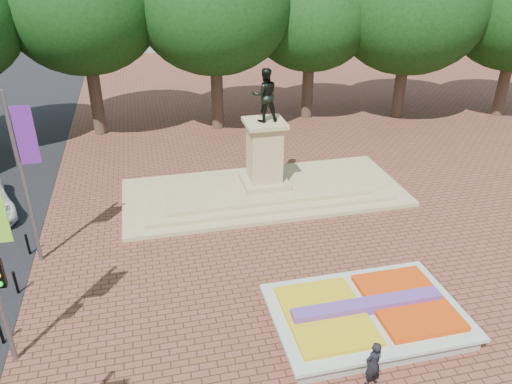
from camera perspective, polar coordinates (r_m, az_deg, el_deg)
The scene contains 5 objects.
ground at distance 18.88m, azimuth 7.01°, elevation -11.17°, with size 90.00×90.00×0.00m, color brown.
flower_bed at distance 17.58m, azimuth 12.57°, elevation -13.47°, with size 6.30×4.30×0.91m.
monument at distance 24.93m, azimuth 0.95°, elevation 1.54°, with size 14.00×6.00×6.40m.
tree_row_back at distance 33.13m, azimuth 0.69°, elevation 18.47°, with size 44.80×8.80×10.43m.
pedestrian at distance 15.40m, azimuth 13.23°, elevation -18.59°, with size 0.57×0.37×1.56m, color black.
Camera 1 is at (-5.59, -13.79, 11.62)m, focal length 35.00 mm.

